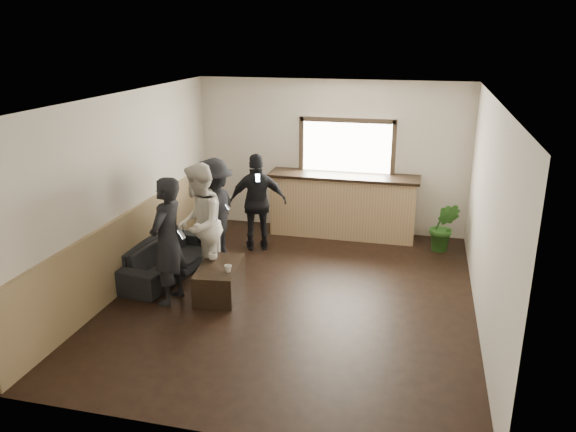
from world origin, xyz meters
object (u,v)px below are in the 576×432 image
(cup_a, at_px, (213,256))
(potted_plant, at_px, (444,227))
(sofa, at_px, (167,258))
(cup_b, at_px, (228,269))
(person_d, at_px, (258,202))
(coffee_table, at_px, (220,280))
(person_c, at_px, (214,212))
(person_a, at_px, (168,241))
(person_b, at_px, (199,225))
(bar_counter, at_px, (343,202))

(cup_a, bearing_deg, potted_plant, 34.92)
(sofa, relative_size, cup_a, 14.16)
(cup_b, height_order, person_d, person_d)
(cup_b, bearing_deg, sofa, 152.97)
(coffee_table, height_order, cup_a, cup_a)
(person_c, relative_size, person_d, 1.04)
(person_d, bearing_deg, person_a, 54.73)
(cup_a, relative_size, person_b, 0.07)
(sofa, relative_size, potted_plant, 2.16)
(sofa, xyz_separation_m, person_c, (0.58, 0.60, 0.59))
(potted_plant, bearing_deg, cup_b, -137.94)
(person_d, bearing_deg, bar_counter, -161.05)
(cup_b, height_order, person_b, person_b)
(person_c, xyz_separation_m, person_d, (0.48, 0.78, -0.03))
(coffee_table, relative_size, cup_b, 9.51)
(bar_counter, relative_size, person_d, 1.61)
(cup_a, height_order, person_b, person_b)
(cup_b, distance_m, person_b, 0.89)
(person_a, bearing_deg, person_d, 169.41)
(bar_counter, relative_size, potted_plant, 3.08)
(cup_a, bearing_deg, coffee_table, -47.29)
(cup_a, height_order, potted_plant, potted_plant)
(cup_a, bearing_deg, person_b, 149.04)
(cup_b, xyz_separation_m, person_c, (-0.65, 1.23, 0.38))
(bar_counter, bearing_deg, person_c, -134.47)
(person_a, relative_size, person_b, 0.98)
(sofa, xyz_separation_m, coffee_table, (1.04, -0.46, -0.06))
(person_a, distance_m, person_d, 2.29)
(sofa, relative_size, person_a, 1.06)
(cup_a, xyz_separation_m, person_b, (-0.25, 0.15, 0.42))
(person_d, bearing_deg, cup_a, 63.84)
(person_b, bearing_deg, person_d, 151.87)
(cup_a, distance_m, cup_b, 0.50)
(person_a, height_order, person_b, person_b)
(sofa, bearing_deg, cup_a, -99.69)
(potted_plant, xyz_separation_m, person_c, (-3.59, -1.42, 0.43))
(potted_plant, bearing_deg, person_a, -142.62)
(coffee_table, relative_size, person_d, 0.59)
(person_a, bearing_deg, coffee_table, 127.00)
(person_c, distance_m, person_d, 0.92)
(cup_a, bearing_deg, person_c, 108.45)
(bar_counter, distance_m, cup_b, 3.27)
(cup_a, bearing_deg, person_a, -128.16)
(potted_plant, relative_size, person_b, 0.48)
(bar_counter, height_order, person_b, bar_counter)
(bar_counter, distance_m, person_c, 2.58)
(potted_plant, height_order, person_d, person_d)
(person_b, bearing_deg, cup_b, 38.66)
(potted_plant, height_order, person_b, person_b)
(person_c, bearing_deg, cup_a, 19.85)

